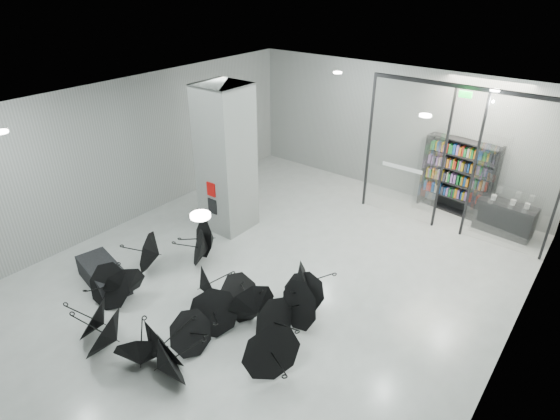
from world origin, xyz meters
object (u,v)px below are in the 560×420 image
Objects in this scene: column at (226,159)px; umbrella_cluster at (203,309)px; bench at (103,275)px; shop_counter at (505,218)px; bookshelf at (458,177)px.

column is 0.74× the size of umbrella_cluster.
bench is 1.06× the size of shop_counter.
column is 6.77m from bookshelf.
column reaches higher than shop_counter.
shop_counter is 8.55m from umbrella_cluster.
bench is 0.71× the size of bookshelf.
column is at bearing 95.75° from bench.
shop_counter is (6.28, 4.30, -1.56)m from column.
bench is at bearing -111.99° from bookshelf.
column is 2.54× the size of bench.
bench is 2.80m from umbrella_cluster.
bookshelf is (4.74, 4.75, -0.89)m from column.
shop_counter is at bearing 34.44° from column.
shop_counter is (6.68, 8.10, 0.19)m from bench.
column reaches higher than bench.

